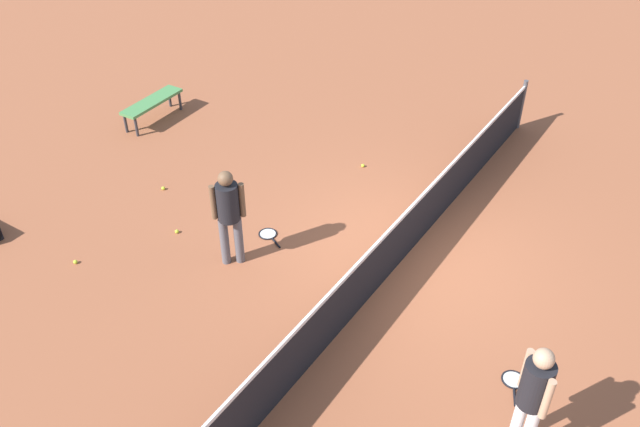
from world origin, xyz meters
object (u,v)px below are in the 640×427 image
(tennis_racket_near_player, at_px, (269,235))
(player_near_side, at_px, (229,210))
(player_far_side, at_px, (533,394))
(tennis_ball_baseline, at_px, (177,231))
(tennis_racket_far_player, at_px, (513,381))
(tennis_ball_stray_left, at_px, (350,273))
(courtside_bench, at_px, (152,103))
(tennis_ball_midcourt, at_px, (363,166))
(tennis_ball_by_net, at_px, (75,262))
(tennis_ball_near_player, at_px, (163,188))

(tennis_racket_near_player, bearing_deg, player_near_side, -4.25)
(player_far_side, xyz_separation_m, tennis_ball_baseline, (-0.75, -6.22, -0.98))
(tennis_racket_far_player, relative_size, tennis_ball_stray_left, 9.13)
(player_near_side, xyz_separation_m, courtside_bench, (-2.60, -4.35, -0.59))
(tennis_racket_near_player, xyz_separation_m, tennis_ball_midcourt, (-2.68, 0.24, 0.02))
(tennis_ball_by_net, xyz_separation_m, tennis_ball_midcourt, (-4.95, 2.35, 0.00))
(player_far_side, relative_size, courtside_bench, 1.12)
(tennis_ball_midcourt, distance_m, tennis_ball_stray_left, 3.09)
(tennis_ball_stray_left, bearing_deg, tennis_ball_baseline, -76.05)
(player_near_side, height_order, tennis_racket_far_player, player_near_side)
(tennis_racket_near_player, distance_m, tennis_ball_midcourt, 2.69)
(tennis_racket_far_player, relative_size, tennis_ball_baseline, 9.13)
(tennis_racket_far_player, xyz_separation_m, courtside_bench, (-2.42, -8.92, 0.40))
(tennis_racket_near_player, relative_size, tennis_ball_stray_left, 9.11)
(tennis_ball_by_net, bearing_deg, player_near_side, 125.16)
(tennis_ball_near_player, bearing_deg, courtside_bench, -131.68)
(tennis_ball_near_player, height_order, tennis_ball_by_net, same)
(tennis_racket_near_player, distance_m, tennis_ball_by_net, 3.10)
(tennis_ball_near_player, relative_size, tennis_ball_by_net, 1.00)
(player_far_side, height_order, tennis_ball_by_net, player_far_side)
(tennis_ball_by_net, distance_m, tennis_ball_midcourt, 5.48)
(tennis_ball_midcourt, bearing_deg, tennis_ball_stray_left, 27.04)
(tennis_racket_far_player, bearing_deg, tennis_ball_baseline, -88.43)
(tennis_racket_far_player, bearing_deg, tennis_ball_midcourt, -127.86)
(tennis_racket_far_player, relative_size, courtside_bench, 0.40)
(tennis_ball_stray_left, bearing_deg, player_near_side, -66.04)
(player_far_side, xyz_separation_m, tennis_racket_far_player, (-0.91, -0.39, -1.00))
(tennis_racket_far_player, bearing_deg, tennis_ball_stray_left, -101.30)
(tennis_ball_near_player, relative_size, courtside_bench, 0.04)
(tennis_racket_near_player, relative_size, tennis_ball_by_net, 9.11)
(tennis_racket_near_player, distance_m, tennis_ball_stray_left, 1.64)
(tennis_ball_midcourt, relative_size, tennis_ball_stray_left, 1.00)
(player_near_side, relative_size, tennis_racket_near_player, 2.83)
(tennis_ball_near_player, distance_m, tennis_ball_midcourt, 3.77)
(player_far_side, height_order, tennis_ball_midcourt, player_far_side)
(player_near_side, distance_m, tennis_ball_by_net, 2.69)
(tennis_racket_near_player, height_order, tennis_ball_midcourt, tennis_ball_midcourt)
(tennis_ball_by_net, bearing_deg, courtside_bench, -150.35)
(tennis_ball_by_net, relative_size, tennis_ball_baseline, 1.00)
(player_near_side, distance_m, player_far_side, 5.02)
(player_near_side, distance_m, courtside_bench, 5.10)
(tennis_ball_near_player, height_order, courtside_bench, courtside_bench)
(courtside_bench, bearing_deg, player_near_side, 59.15)
(tennis_ball_baseline, height_order, tennis_ball_stray_left, same)
(tennis_ball_baseline, bearing_deg, tennis_racket_near_player, 121.60)
(tennis_ball_by_net, relative_size, tennis_ball_midcourt, 1.00)
(tennis_ball_by_net, bearing_deg, tennis_ball_near_player, -172.47)
(tennis_racket_far_player, bearing_deg, tennis_ball_near_player, -95.23)
(tennis_racket_far_player, bearing_deg, courtside_bench, -105.14)
(tennis_racket_near_player, relative_size, tennis_ball_midcourt, 9.11)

